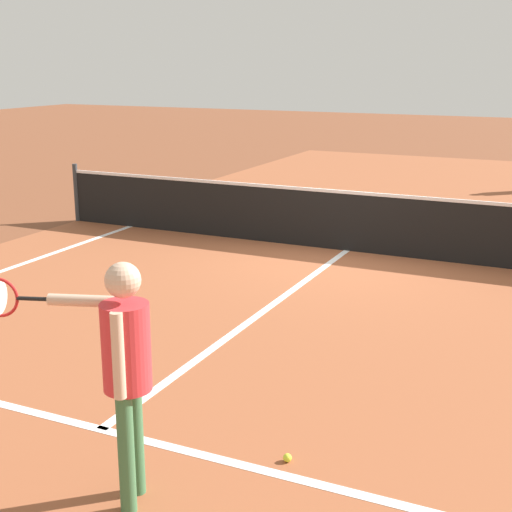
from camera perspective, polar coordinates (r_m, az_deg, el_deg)
The scene contains 7 objects.
ground_plane at distance 11.65m, azimuth 7.11°, elevation 0.42°, with size 60.00×60.00×0.00m, color brown.
court_surface_inbounds at distance 11.65m, azimuth 7.11°, elevation 0.42°, with size 10.62×24.40×0.00m, color #9E5433.
line_service_near at distance 6.26m, azimuth -12.00°, elevation -13.09°, with size 8.22×0.10×0.01m, color white.
line_center_service at distance 8.79m, azimuth 0.57°, elevation -4.34°, with size 0.10×6.40×0.01m, color white.
net at distance 11.54m, azimuth 7.19°, elevation 2.79°, with size 10.67×0.09×1.07m.
player_near at distance 4.85m, azimuth -10.39°, elevation -7.75°, with size 1.23×0.45×1.70m.
tennis_ball_mid_court at distance 5.69m, azimuth 2.46°, elevation -15.47°, with size 0.07×0.07×0.07m, color #CCE033.
Camera 1 is at (3.43, -10.75, 2.92)m, focal length 51.23 mm.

